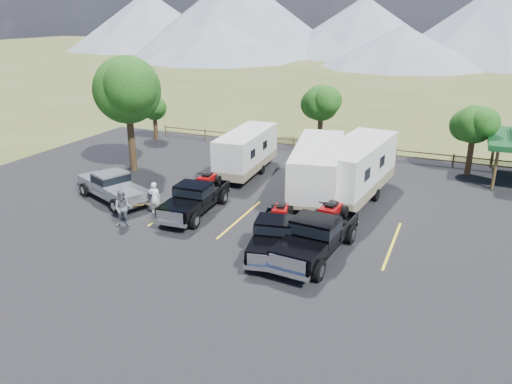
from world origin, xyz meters
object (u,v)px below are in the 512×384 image
at_px(person_a, 155,198).
at_px(tree_big_nw, 127,90).
at_px(trailer_right, 356,170).
at_px(rig_left, 196,197).
at_px(trailer_center, 317,173).
at_px(pickup_silver, 113,186).
at_px(rig_right, 317,234).
at_px(trailer_left, 246,152).
at_px(person_b, 123,209).
at_px(rig_center, 275,232).

bearing_deg(person_a, tree_big_nw, -59.19).
bearing_deg(trailer_right, rig_left, -137.47).
height_order(trailer_center, pickup_silver, trailer_center).
relative_size(rig_left, rig_right, 0.91).
height_order(rig_left, pickup_silver, rig_left).
bearing_deg(tree_big_nw, trailer_left, 16.59).
xyz_separation_m(trailer_left, trailer_center, (5.91, -3.26, 0.24)).
height_order(rig_right, person_a, rig_right).
relative_size(rig_right, person_a, 3.60).
bearing_deg(trailer_left, rig_right, -54.32).
bearing_deg(pickup_silver, trailer_right, 137.23).
xyz_separation_m(rig_left, pickup_silver, (-5.34, -0.30, -0.04)).
bearing_deg(tree_big_nw, pickup_silver, -64.61).
relative_size(trailer_right, pickup_silver, 1.66).
bearing_deg(person_b, rig_center, -22.15).
distance_m(trailer_center, trailer_right, 2.34).
relative_size(trailer_center, person_a, 5.48).
height_order(rig_left, person_a, rig_left).
distance_m(tree_big_nw, pickup_silver, 7.65).
bearing_deg(person_b, pickup_silver, 109.89).
relative_size(rig_center, person_a, 3.20).
distance_m(pickup_silver, person_b, 3.99).
bearing_deg(pickup_silver, rig_left, 116.19).
bearing_deg(person_b, tree_big_nw, 97.61).
relative_size(rig_center, person_b, 2.92).
distance_m(rig_right, person_a, 9.67).
distance_m(rig_center, person_b, 8.16).
bearing_deg(rig_left, trailer_right, 32.80).
height_order(trailer_left, person_b, trailer_left).
distance_m(rig_left, rig_right, 7.89).
relative_size(trailer_center, pickup_silver, 1.65).
bearing_deg(trailer_right, tree_big_nw, -172.34).
relative_size(rig_left, trailer_center, 0.60).
bearing_deg(trailer_center, person_a, -157.11).
relative_size(tree_big_nw, person_a, 4.38).
relative_size(rig_right, trailer_right, 0.65).
distance_m(rig_left, trailer_right, 9.39).
xyz_separation_m(rig_center, pickup_silver, (-11.00, 2.26, 0.01)).
bearing_deg(trailer_left, tree_big_nw, -166.64).
relative_size(tree_big_nw, trailer_center, 0.80).
distance_m(pickup_silver, person_a, 3.38).
height_order(trailer_right, person_b, trailer_right).
height_order(rig_center, trailer_left, trailer_left).
bearing_deg(person_a, rig_right, 158.93).
distance_m(trailer_left, person_b, 10.78).
bearing_deg(rig_center, person_b, 172.53).
xyz_separation_m(person_a, person_b, (-0.46, -2.14, 0.09)).
bearing_deg(rig_right, rig_center, -165.37).
bearing_deg(pickup_silver, person_a, 101.97).
xyz_separation_m(rig_left, trailer_right, (7.56, 5.51, 0.87)).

